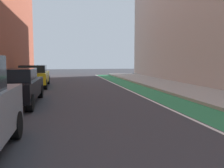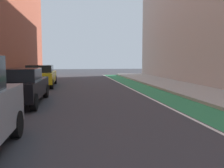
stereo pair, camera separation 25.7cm
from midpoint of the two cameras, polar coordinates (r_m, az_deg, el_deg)
ground_plane at (r=10.15m, az=-1.98°, el=-5.16°), size 83.04×83.04×0.00m
bike_lane_paint at (r=12.96m, az=12.83°, el=-2.94°), size 1.60×37.74×0.00m
lane_divider_stripe at (r=12.66m, az=9.04°, el=-3.07°), size 0.12×37.74×0.00m
sidewalk_right at (r=14.06m, az=22.21°, el=-2.28°), size 3.33×37.74×0.14m
parked_sedan_black at (r=11.25m, az=-19.82°, el=-0.38°), size 2.00×4.53×1.53m
parked_sedan_yellow_cab at (r=18.14m, az=-15.72°, el=1.89°), size 1.99×4.72×1.53m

